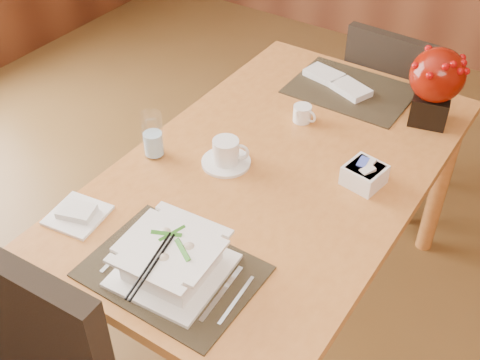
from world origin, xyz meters
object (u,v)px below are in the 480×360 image
Objects in this scene: berry_decor at (436,82)px; far_chair at (393,109)px; dining_table at (276,188)px; creamer_jug at (302,113)px; bread_plate at (78,215)px; soup_setting at (172,259)px; water_glass at (153,135)px; coffee_cup at (226,154)px; sugar_caddy at (364,175)px.

far_chair is (-0.24, 0.37, -0.40)m from berry_decor.
far_chair reaches higher than dining_table.
creamer_jug reaches higher than bread_plate.
soup_setting is 0.32× the size of far_chair.
soup_setting reaches higher than creamer_jug.
dining_table is 0.66m from berry_decor.
berry_decor is at bearing 41.56° from creamer_jug.
soup_setting is at bearing -45.08° from water_glass.
dining_table is at bearing 25.52° from water_glass.
dining_table is 9.29× the size of coffee_cup.
creamer_jug is at bearing 68.97° from bread_plate.
berry_decor is (0.31, 1.07, 0.10)m from soup_setting.
creamer_jug reaches higher than dining_table.
berry_decor is (0.69, 0.69, 0.08)m from water_glass.
water_glass is 1.90× the size of creamer_jug.
far_chair is (0.08, 0.89, -0.14)m from dining_table.
far_chair is at bearing 85.10° from dining_table.
soup_setting is 1.80× the size of coffee_cup.
dining_table is 0.31m from sugar_caddy.
coffee_cup is 1.04m from far_chair.
coffee_cup is at bearing 79.81° from far_chair.
coffee_cup is 0.50m from bread_plate.
dining_table is 0.66m from bread_plate.
sugar_caddy reaches higher than dining_table.
dining_table is at bearing -121.42° from berry_decor.
far_chair reaches higher than creamer_jug.
creamer_jug is 0.09× the size of far_chair.
dining_table is 0.30m from creamer_jug.
water_glass is at bearing 90.48° from bread_plate.
soup_setting reaches higher than coffee_cup.
soup_setting is at bearing 89.78° from far_chair.
dining_table is at bearing -69.70° from creamer_jug.
bread_plate is at bearing 75.30° from far_chair.
soup_setting is 1.47m from far_chair.
dining_table is 5.17× the size of soup_setting.
water_glass is (-0.23, -0.09, 0.04)m from coffee_cup.
creamer_jug is (0.09, 0.35, -0.01)m from coffee_cup.
water_glass is at bearing -134.67° from berry_decor.
berry_decor is at bearing 56.98° from bread_plate.
sugar_caddy is 0.88m from bread_plate.
water_glass is (-0.37, 0.38, 0.03)m from soup_setting.
berry_decor is at bearing 58.58° from dining_table.
soup_setting reaches higher than dining_table.
coffee_cup is 0.58× the size of berry_decor.
coffee_cup is (-0.15, 0.47, -0.02)m from soup_setting.
sugar_caddy is at bearing 20.34° from coffee_cup.
water_glass is at bearing 69.88° from far_chair.
coffee_cup is 0.77m from berry_decor.
water_glass is 0.69m from sugar_caddy.
creamer_jug is at bearing 102.30° from dining_table.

